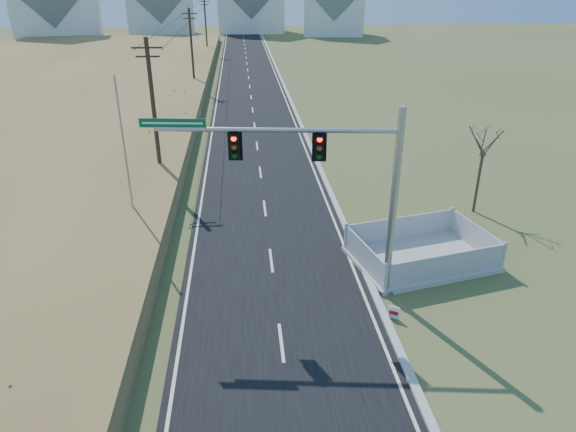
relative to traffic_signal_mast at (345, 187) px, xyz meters
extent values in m
plane|color=#4F592B|center=(-2.75, -1.14, -4.82)|extent=(260.00, 260.00, 0.00)
cube|color=black|center=(-2.75, 48.86, -4.79)|extent=(8.00, 180.00, 0.06)
cube|color=#B2AFA8|center=(1.40, 48.86, -4.73)|extent=(0.30, 180.00, 0.18)
cube|color=#9F8747|center=(-26.75, 38.86, -4.17)|extent=(38.00, 110.00, 1.30)
cylinder|color=#422D1E|center=(-9.25, 13.86, -0.32)|extent=(0.26, 0.26, 9.00)
cube|color=#422D1E|center=(-9.25, 13.86, 3.58)|extent=(1.80, 0.10, 0.10)
cube|color=#422D1E|center=(-9.25, 13.86, 3.08)|extent=(1.40, 0.10, 0.10)
cylinder|color=#422D1E|center=(-9.25, 43.86, -0.32)|extent=(0.26, 0.26, 9.00)
cube|color=#422D1E|center=(-9.25, 43.86, 3.58)|extent=(1.80, 0.10, 0.10)
cube|color=#422D1E|center=(-9.25, 43.86, 3.08)|extent=(1.40, 0.10, 0.10)
cylinder|color=#422D1E|center=(-9.25, 73.86, -0.32)|extent=(0.26, 0.26, 9.00)
cube|color=#422D1E|center=(-9.25, 73.86, 3.58)|extent=(1.80, 0.10, 0.10)
cube|color=#422D1E|center=(-9.25, 73.86, 3.08)|extent=(1.40, 0.10, 0.10)
cube|color=white|center=(-40.75, 98.86, 0.18)|extent=(17.38, 13.12, 10.00)
cube|color=white|center=(-20.75, 106.86, -0.32)|extent=(14.66, 10.95, 9.00)
cube|color=white|center=(-0.75, 110.86, 0.18)|extent=(15.00, 10.00, 10.00)
cube|color=white|center=(17.25, 102.86, -0.32)|extent=(13.87, 10.31, 9.00)
cylinder|color=#9EA0A5|center=(1.90, -0.25, -4.70)|extent=(0.68, 0.68, 0.23)
cylinder|color=#9EA0A5|center=(1.90, -0.25, -0.84)|extent=(0.30, 0.30, 7.96)
cylinder|color=#9EA0A5|center=(-2.61, 0.34, 2.24)|extent=(9.05, 1.35, 0.18)
cube|color=black|center=(-1.03, 0.13, 1.61)|extent=(0.37, 0.32, 1.05)
cube|color=black|center=(-4.19, 0.54, 1.61)|extent=(0.37, 0.32, 1.05)
cube|color=#055A2E|center=(-6.44, 0.83, 2.46)|extent=(2.49, 0.36, 0.34)
cube|color=#B7B5AD|center=(4.25, 2.24, -4.70)|extent=(7.03, 5.55, 0.24)
cube|color=#BBBCC1|center=(4.69, 0.32, -3.99)|extent=(5.79, 1.42, 1.19)
cube|color=#BBBCC1|center=(3.80, 4.17, -3.99)|extent=(5.79, 1.42, 1.19)
cube|color=#BBBCC1|center=(1.36, 1.57, -3.99)|extent=(0.98, 3.87, 1.19)
cube|color=#BBBCC1|center=(7.13, 2.92, -3.99)|extent=(0.98, 3.87, 1.19)
cube|color=white|center=(1.75, -2.03, -4.52)|extent=(0.41, 0.27, 0.55)
cube|color=red|center=(1.73, -2.06, -4.52)|extent=(0.32, 0.20, 0.16)
cylinder|color=#B7B5AD|center=(-9.75, 7.04, -4.74)|extent=(0.36, 0.36, 0.16)
cylinder|color=#9EA0A5|center=(-9.75, 7.04, -0.81)|extent=(0.10, 0.10, 8.01)
cylinder|color=#4C3F33|center=(9.11, 7.46, -3.08)|extent=(0.16, 0.16, 3.47)
camera|label=1|loc=(-3.88, -18.11, 7.41)|focal=32.00mm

